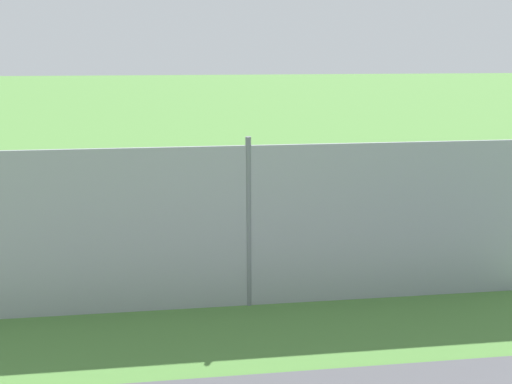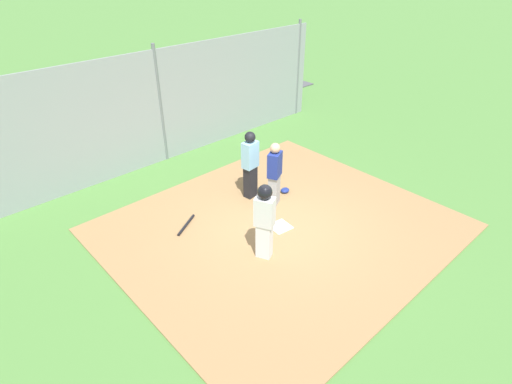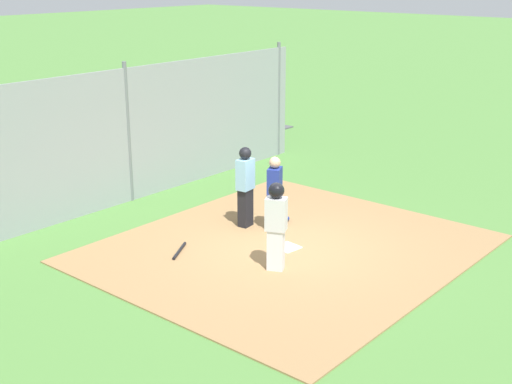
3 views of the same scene
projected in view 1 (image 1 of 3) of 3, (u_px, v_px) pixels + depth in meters
The scene contains 9 objects.
ground_plane at pixel (236, 214), 12.84m from camera, with size 140.00×140.00×0.00m, color #51843D.
dirt_infield at pixel (236, 214), 12.84m from camera, with size 7.20×6.40×0.03m, color #9E774C.
home_plate at pixel (236, 213), 12.83m from camera, with size 0.44×0.44×0.02m, color white.
catcher at pixel (216, 197), 11.73m from camera, with size 0.46×0.40×1.62m.
umpire at pixel (223, 202), 11.12m from camera, with size 0.41×0.31×1.76m.
runner at pixel (266, 177), 13.05m from camera, with size 0.40×0.46×1.69m.
baseball_bat at pixel (296, 230), 11.57m from camera, with size 0.06×0.06×0.81m, color black.
catcher_mask at pixel (196, 226), 11.78m from camera, with size 0.24×0.20×0.12m, color navy.
backstop_fence at pixel (249, 230), 7.82m from camera, with size 12.00×0.10×3.35m.
Camera 1 is at (-0.56, -11.94, 4.80)m, focal length 29.67 mm.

